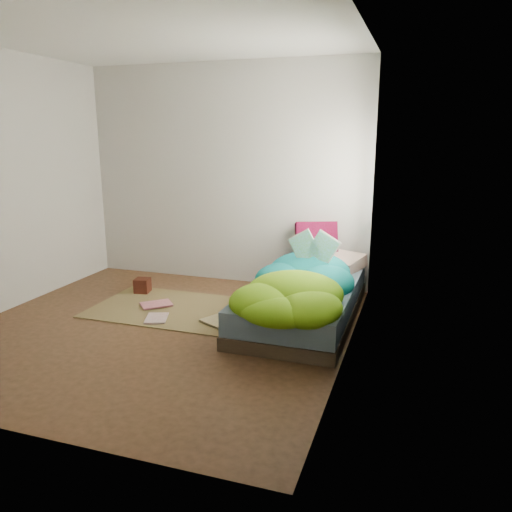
# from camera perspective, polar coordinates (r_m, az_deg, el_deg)

# --- Properties ---
(ground) EXTENTS (3.50, 3.50, 0.00)m
(ground) POSITION_cam_1_polar(r_m,az_deg,el_deg) (4.81, -11.19, -8.21)
(ground) COLOR #3E2A18
(ground) RESTS_ON ground
(room_walls) EXTENTS (3.54, 3.54, 2.62)m
(room_walls) POSITION_cam_1_polar(r_m,az_deg,el_deg) (4.48, -11.98, 11.50)
(room_walls) COLOR #B9B7B0
(room_walls) RESTS_ON ground
(bed) EXTENTS (1.00, 2.00, 0.34)m
(bed) POSITION_cam_1_polar(r_m,az_deg,el_deg) (4.97, 5.34, -5.23)
(bed) COLOR #35271D
(bed) RESTS_ON ground
(duvet) EXTENTS (0.96, 1.84, 0.34)m
(duvet) POSITION_cam_1_polar(r_m,az_deg,el_deg) (4.66, 4.82, -2.10)
(duvet) COLOR #076878
(duvet) RESTS_ON bed
(rug) EXTENTS (1.60, 1.10, 0.01)m
(rug) POSITION_cam_1_polar(r_m,az_deg,el_deg) (5.33, -9.70, -5.88)
(rug) COLOR brown
(rug) RESTS_ON ground
(pillow_floral) EXTENTS (0.69, 0.57, 0.13)m
(pillow_floral) POSITION_cam_1_polar(r_m,az_deg,el_deg) (5.62, 9.07, -0.57)
(pillow_floral) COLOR beige
(pillow_floral) RESTS_ON bed
(pillow_magenta) EXTENTS (0.49, 0.31, 0.47)m
(pillow_magenta) POSITION_cam_1_polar(r_m,az_deg,el_deg) (5.73, 6.92, 1.51)
(pillow_magenta) COLOR #4B0519
(pillow_magenta) RESTS_ON bed
(open_book) EXTENTS (0.42, 0.10, 0.25)m
(open_book) POSITION_cam_1_polar(r_m,az_deg,el_deg) (4.90, 6.63, 2.20)
(open_book) COLOR #3E922F
(open_book) RESTS_ON duvet
(wooden_box) EXTENTS (0.19, 0.19, 0.16)m
(wooden_box) POSITION_cam_1_polar(r_m,az_deg,el_deg) (5.87, -12.85, -3.29)
(wooden_box) COLOR #3B1C0D
(wooden_box) RESTS_ON rug
(floor_book_a) EXTENTS (0.29, 0.33, 0.02)m
(floor_book_a) POSITION_cam_1_polar(r_m,az_deg,el_deg) (5.04, -12.45, -6.99)
(floor_book_a) COLOR silver
(floor_book_a) RESTS_ON rug
(floor_book_b) EXTENTS (0.39, 0.38, 0.03)m
(floor_book_b) POSITION_cam_1_polar(r_m,az_deg,el_deg) (5.50, -11.59, -5.11)
(floor_book_b) COLOR pink
(floor_book_b) RESTS_ON rug
(floor_book_c) EXTENTS (0.41, 0.37, 0.03)m
(floor_book_c) POSITION_cam_1_polar(r_m,az_deg,el_deg) (4.77, -5.30, -7.89)
(floor_book_c) COLOR tan
(floor_book_c) RESTS_ON rug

